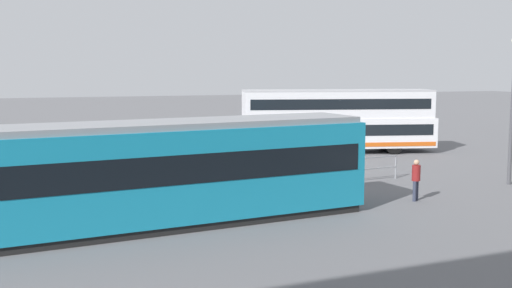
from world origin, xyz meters
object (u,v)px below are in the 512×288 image
(double_decker_bus, at_px, (337,120))
(info_sign, at_px, (196,154))
(pedestrian_near_railing, at_px, (240,163))
(tram_yellow, at_px, (142,174))
(pedestrian_crossing, at_px, (416,177))

(double_decker_bus, bearing_deg, info_sign, 39.81)
(double_decker_bus, distance_m, info_sign, 13.94)
(pedestrian_near_railing, bearing_deg, double_decker_bus, -135.86)
(double_decker_bus, height_order, tram_yellow, double_decker_bus)
(double_decker_bus, height_order, pedestrian_near_railing, double_decker_bus)
(pedestrian_near_railing, xyz_separation_m, pedestrian_crossing, (-5.51, 4.67, -0.14))
(tram_yellow, xyz_separation_m, pedestrian_crossing, (-10.40, -0.62, -0.83))
(info_sign, bearing_deg, pedestrian_near_railing, -166.36)
(double_decker_bus, distance_m, pedestrian_crossing, 13.52)
(double_decker_bus, distance_m, pedestrian_near_railing, 12.14)
(double_decker_bus, relative_size, info_sign, 5.20)
(double_decker_bus, relative_size, pedestrian_near_railing, 6.51)
(double_decker_bus, relative_size, pedestrian_crossing, 7.43)
(pedestrian_crossing, xyz_separation_m, info_sign, (7.53, -4.18, 0.67))
(info_sign, bearing_deg, tram_yellow, 59.05)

